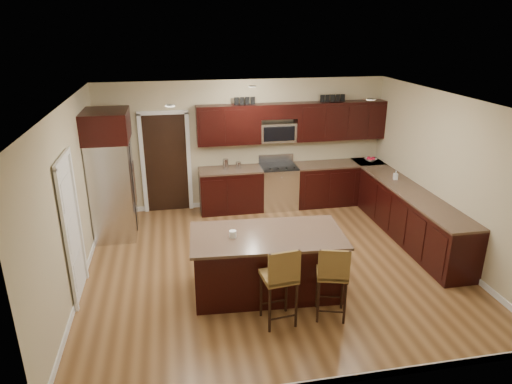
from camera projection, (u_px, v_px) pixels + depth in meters
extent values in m
plane|color=brown|center=(272.00, 264.00, 7.57)|extent=(6.00, 6.00, 0.00)
plane|color=silver|center=(274.00, 101.00, 6.63)|extent=(6.00, 6.00, 0.00)
plane|color=#BCAF88|center=(244.00, 145.00, 9.63)|extent=(6.00, 0.00, 6.00)
plane|color=#BCAF88|center=(71.00, 201.00, 6.58)|extent=(0.00, 5.50, 5.50)
plane|color=#BCAF88|center=(448.00, 177.00, 7.62)|extent=(0.00, 5.50, 5.50)
cube|color=black|center=(231.00, 191.00, 9.61)|extent=(1.30, 0.60, 0.88)
cube|color=black|center=(338.00, 184.00, 10.03)|extent=(1.94, 0.60, 0.88)
cube|color=black|center=(411.00, 217.00, 8.33)|extent=(0.60, 3.35, 0.88)
cube|color=brown|center=(230.00, 170.00, 9.45)|extent=(1.30, 0.63, 0.04)
cube|color=brown|center=(339.00, 164.00, 9.87)|extent=(1.94, 0.63, 0.04)
cube|color=brown|center=(414.00, 193.00, 8.17)|extent=(0.63, 3.35, 0.04)
cube|color=black|center=(229.00, 125.00, 9.26)|extent=(1.30, 0.33, 0.80)
cube|color=black|center=(340.00, 120.00, 9.67)|extent=(1.94, 0.33, 0.80)
cube|color=black|center=(278.00, 111.00, 9.35)|extent=(0.76, 0.33, 0.30)
cube|color=silver|center=(278.00, 187.00, 9.79)|extent=(0.76, 0.64, 0.90)
cube|color=black|center=(279.00, 167.00, 9.63)|extent=(0.76, 0.60, 0.03)
cube|color=black|center=(282.00, 192.00, 9.51)|extent=(0.65, 0.01, 0.45)
cube|color=silver|center=(276.00, 158.00, 9.84)|extent=(0.76, 0.05, 0.18)
cube|color=silver|center=(278.00, 132.00, 9.52)|extent=(0.76, 0.31, 0.40)
cube|color=black|center=(166.00, 163.00, 9.44)|extent=(0.85, 0.03, 2.06)
cube|color=white|center=(71.00, 231.00, 6.42)|extent=(0.03, 0.80, 2.04)
cube|color=black|center=(267.00, 264.00, 6.71)|extent=(2.16, 1.18, 0.88)
cube|color=brown|center=(267.00, 236.00, 6.55)|extent=(2.27, 1.29, 0.04)
cube|color=black|center=(267.00, 287.00, 6.85)|extent=(2.08, 1.10, 0.09)
cube|color=olive|center=(279.00, 276.00, 5.90)|extent=(0.47, 0.47, 0.06)
cube|color=olive|center=(284.00, 269.00, 5.65)|extent=(0.43, 0.09, 0.46)
cylinder|color=black|center=(268.00, 310.00, 5.83)|extent=(0.04, 0.04, 0.66)
cylinder|color=black|center=(295.00, 306.00, 5.89)|extent=(0.04, 0.04, 0.66)
cylinder|color=black|center=(262.00, 294.00, 6.17)|extent=(0.04, 0.04, 0.66)
cylinder|color=black|center=(288.00, 291.00, 6.23)|extent=(0.04, 0.04, 0.66)
cube|color=olive|center=(332.00, 273.00, 6.04)|extent=(0.50, 0.50, 0.06)
cube|color=olive|center=(334.00, 266.00, 5.80)|extent=(0.40, 0.15, 0.44)
cylinder|color=black|center=(322.00, 304.00, 5.97)|extent=(0.03, 0.03, 0.63)
cylinder|color=black|center=(348.00, 301.00, 6.03)|extent=(0.03, 0.03, 0.63)
cylinder|color=black|center=(314.00, 290.00, 6.29)|extent=(0.03, 0.03, 0.63)
cylinder|color=black|center=(338.00, 287.00, 6.35)|extent=(0.03, 0.03, 0.63)
cube|color=silver|center=(113.00, 189.00, 8.34)|extent=(0.72, 0.91, 1.83)
cube|color=black|center=(134.00, 188.00, 8.40)|extent=(0.01, 0.02, 1.73)
cylinder|color=silver|center=(134.00, 184.00, 8.30)|extent=(0.02, 0.02, 0.81)
cylinder|color=silver|center=(135.00, 182.00, 8.45)|extent=(0.02, 0.02, 0.81)
cube|color=black|center=(106.00, 126.00, 7.93)|extent=(0.78, 0.97, 0.52)
cube|color=olive|center=(255.00, 228.00, 8.91)|extent=(0.91, 0.70, 0.01)
imported|color=silver|center=(371.00, 160.00, 9.98)|extent=(0.32, 0.32, 0.06)
imported|color=#B2B2B2|center=(396.00, 175.00, 8.79)|extent=(0.10, 0.10, 0.18)
cylinder|color=silver|center=(226.00, 164.00, 9.39)|extent=(0.12, 0.12, 0.22)
cylinder|color=silver|center=(238.00, 165.00, 9.45)|extent=(0.11, 0.11, 0.14)
cylinder|color=white|center=(233.00, 234.00, 6.44)|extent=(0.10, 0.10, 0.10)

